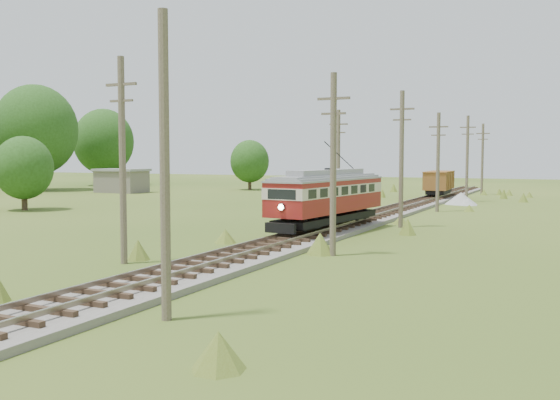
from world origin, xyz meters
The scene contains 17 objects.
railbed_main centered at (0.00, 34.00, 0.19)m, with size 3.60×96.00×0.57m.
streetcar centered at (0.00, 25.86, 2.41)m, with size 3.67×11.17×5.06m.
gondola centered at (0.00, 59.91, 1.93)m, with size 2.91×7.74×2.53m.
gravel_pile centered at (3.59, 53.01, 0.56)m, with size 3.28×3.47×1.19m.
utility_pole_r_1 centered at (3.10, 5.00, 4.40)m, with size 0.30×0.30×8.80m.
utility_pole_r_2 centered at (3.30, 18.00, 4.42)m, with size 1.60×0.30×8.60m.
utility_pole_r_3 centered at (3.20, 31.00, 4.63)m, with size 1.60×0.30×9.00m.
utility_pole_r_4 centered at (3.00, 44.00, 4.32)m, with size 1.60×0.30×8.40m.
utility_pole_r_5 centered at (3.40, 57.00, 4.58)m, with size 1.60×0.30×8.90m.
utility_pole_r_6 centered at (3.20, 70.00, 4.47)m, with size 1.60×0.30×8.70m.
utility_pole_l_a centered at (-4.20, 12.00, 4.63)m, with size 1.60×0.30×9.00m.
utility_pole_l_b centered at (-4.50, 40.00, 4.42)m, with size 1.60×0.30×8.60m.
tree_left_4 centered at (-54.00, 54.00, 8.37)m, with size 11.34×11.34×14.61m.
tree_left_5 centered at (-56.00, 70.00, 7.12)m, with size 9.66×9.66×12.44m.
tree_mid_a centered at (-28.00, 68.00, 4.02)m, with size 5.46×5.46×7.03m.
tree_mid_c centered at (-30.00, 30.00, 3.71)m, with size 5.04×5.04×6.49m.
shed centered at (-40.00, 55.00, 1.57)m, with size 6.40×4.40×3.10m.
Camera 1 is at (13.63, -9.53, 4.70)m, focal length 40.00 mm.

